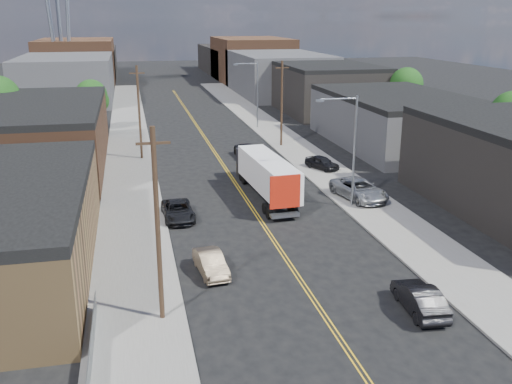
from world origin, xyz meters
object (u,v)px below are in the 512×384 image
semi_truck (264,172)px  car_left_b (211,263)px  car_right_lot_c (322,162)px  car_ahead_truck (248,151)px  car_right_oncoming (420,298)px  car_right_lot_a (359,189)px  car_left_c (178,211)px

semi_truck → car_left_b: (-6.74, -14.63, -1.39)m
semi_truck → car_right_lot_c: semi_truck is taller
car_ahead_truck → car_left_b: bearing=-107.4°
car_right_oncoming → car_right_lot_c: car_right_oncoming is taller
car_ahead_truck → car_right_oncoming: bearing=-88.4°
car_right_lot_a → car_left_c: bearing=173.4°
car_left_b → car_ahead_truck: bearing=67.7°
semi_truck → car_left_c: 9.13m
car_right_lot_a → car_right_lot_c: car_right_lot_a is taller
semi_truck → car_ahead_truck: size_ratio=2.81×
car_right_lot_c → semi_truck: bearing=-163.8°
semi_truck → car_right_oncoming: 21.84m
car_left_c → car_right_lot_c: (15.42, 11.42, 0.13)m
semi_truck → car_right_oncoming: (3.26, -21.55, -1.32)m
car_ahead_truck → car_right_lot_c: bearing=-49.9°
car_left_b → car_ahead_truck: car_ahead_truck is taller
semi_truck → car_right_lot_a: (7.44, -3.16, -1.08)m
car_right_lot_c → car_ahead_truck: size_ratio=0.78×
car_left_c → car_right_lot_c: size_ratio=1.26×
car_left_b → car_ahead_truck: size_ratio=0.82×
car_right_lot_c → car_left_c: bearing=-169.4°
car_right_oncoming → car_right_lot_c: bearing=-94.2°
semi_truck → car_right_lot_a: bearing=-26.6°
car_left_b → car_left_c: 10.16m
car_right_lot_c → car_ahead_truck: (-6.16, 6.99, -0.12)m
car_left_c → car_right_oncoming: car_right_oncoming is taller
car_left_b → car_left_c: bearing=89.7°
car_right_lot_c → car_ahead_truck: bearing=105.5°
semi_truck → car_right_lot_a: 8.15m
car_ahead_truck → car_right_lot_a: bearing=-72.0°
semi_truck → car_right_oncoming: semi_truck is taller
semi_truck → car_right_lot_c: size_ratio=3.61×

